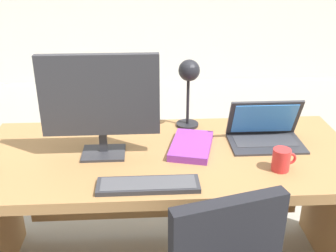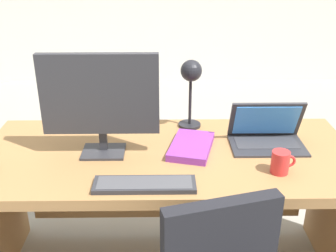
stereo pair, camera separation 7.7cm
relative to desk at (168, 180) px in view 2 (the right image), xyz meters
name	(u,v)px [view 2 (the right image)]	position (x,y,z in m)	size (l,w,h in m)	color
ground	(166,145)	(0.00, 1.46, -0.55)	(12.00, 12.00, 0.00)	gray
desk	(168,180)	(0.00, 0.00, 0.00)	(1.79, 0.78, 0.73)	#9E7042
monitor	(100,97)	(-0.31, -0.04, 0.46)	(0.53, 0.16, 0.48)	#2D2D33
laptop	(266,131)	(0.49, 0.05, 0.25)	(0.36, 0.24, 0.22)	#2D2D33
keyboard	(145,184)	(-0.10, -0.34, 0.19)	(0.42, 0.12, 0.02)	#2D2D33
desk_lamp	(191,80)	(0.12, 0.24, 0.45)	(0.12, 0.15, 0.38)	black
book	(191,146)	(0.11, -0.01, 0.20)	(0.25, 0.33, 0.04)	purple
coffee_mug	(281,162)	(0.48, -0.23, 0.23)	(0.11, 0.08, 0.10)	red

